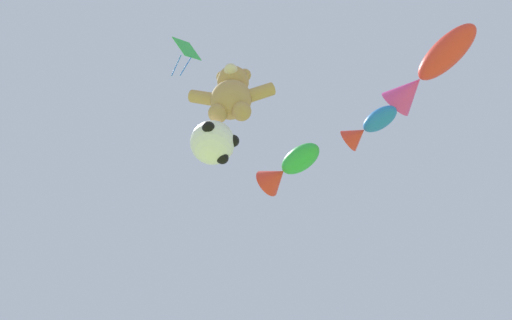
{
  "coord_description": "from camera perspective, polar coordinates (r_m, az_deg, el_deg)",
  "views": [
    {
      "loc": [
        1.98,
        0.5,
        1.19
      ],
      "look_at": [
        1.49,
        5.31,
        6.9
      ],
      "focal_mm": 24.0,
      "sensor_mm": 36.0,
      "label": 1
    }
  ],
  "objects": [
    {
      "name": "fish_kite_crimson",
      "position": [
        9.73,
        26.44,
        12.82
      ],
      "size": [
        2.11,
        2.42,
        0.9
      ],
      "color": "red"
    },
    {
      "name": "teddy_bear_kite",
      "position": [
        8.8,
        -4.07,
        11.02
      ],
      "size": [
        2.21,
        0.97,
        2.24
      ],
      "color": "tan"
    },
    {
      "name": "fish_kite_cobalt",
      "position": [
        9.57,
        18.11,
        5.19
      ],
      "size": [
        1.52,
        1.41,
        0.67
      ],
      "color": "blue"
    },
    {
      "name": "diamond_kite",
      "position": [
        12.68,
        -11.55,
        17.32
      ],
      "size": [
        0.86,
        0.96,
        2.87
      ],
      "color": "green"
    },
    {
      "name": "fish_kite_emerald",
      "position": [
        10.36,
        5.24,
        -1.39
      ],
      "size": [
        2.11,
        1.97,
        0.93
      ],
      "color": "green"
    },
    {
      "name": "soccer_ball_kite",
      "position": [
        7.52,
        -7.14,
        2.89
      ],
      "size": [
        1.08,
        1.07,
        0.99
      ],
      "color": "white"
    }
  ]
}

